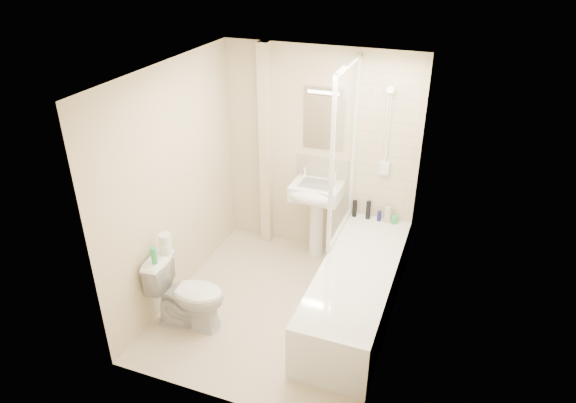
% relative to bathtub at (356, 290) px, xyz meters
% --- Properties ---
extents(floor, '(2.50, 2.50, 0.00)m').
position_rel_bathtub_xyz_m(floor, '(-0.75, -0.19, -0.29)').
color(floor, beige).
rests_on(floor, ground).
extents(wall_back, '(2.20, 0.02, 2.40)m').
position_rel_bathtub_xyz_m(wall_back, '(-0.75, 1.06, 0.91)').
color(wall_back, beige).
rests_on(wall_back, ground).
extents(wall_left, '(0.02, 2.50, 2.40)m').
position_rel_bathtub_xyz_m(wall_left, '(-1.85, -0.19, 0.91)').
color(wall_left, beige).
rests_on(wall_left, ground).
extents(wall_right, '(0.02, 2.50, 2.40)m').
position_rel_bathtub_xyz_m(wall_right, '(0.35, -0.19, 0.91)').
color(wall_right, beige).
rests_on(wall_right, ground).
extents(ceiling, '(2.20, 2.50, 0.02)m').
position_rel_bathtub_xyz_m(ceiling, '(-0.75, -0.19, 2.11)').
color(ceiling, white).
rests_on(ceiling, wall_back).
extents(tile_back, '(0.70, 0.01, 1.75)m').
position_rel_bathtub_xyz_m(tile_back, '(0.00, 1.05, 1.14)').
color(tile_back, beige).
rests_on(tile_back, wall_back).
extents(tile_right, '(0.01, 2.10, 1.75)m').
position_rel_bathtub_xyz_m(tile_right, '(0.34, 0.00, 1.14)').
color(tile_right, beige).
rests_on(tile_right, wall_right).
extents(pipe_boxing, '(0.12, 0.12, 2.40)m').
position_rel_bathtub_xyz_m(pipe_boxing, '(-1.37, 1.00, 0.91)').
color(pipe_boxing, beige).
rests_on(pipe_boxing, ground).
extents(splashback, '(0.60, 0.02, 0.30)m').
position_rel_bathtub_xyz_m(splashback, '(-0.70, 1.05, 0.74)').
color(splashback, beige).
rests_on(splashback, wall_back).
extents(mirror, '(0.46, 0.01, 0.60)m').
position_rel_bathtub_xyz_m(mirror, '(-0.70, 1.05, 1.29)').
color(mirror, white).
rests_on(mirror, wall_back).
extents(strip_light, '(0.42, 0.07, 0.07)m').
position_rel_bathtub_xyz_m(strip_light, '(-0.70, 1.03, 1.66)').
color(strip_light, silver).
rests_on(strip_light, wall_back).
extents(bathtub, '(0.70, 2.10, 0.55)m').
position_rel_bathtub_xyz_m(bathtub, '(0.00, 0.00, 0.00)').
color(bathtub, white).
rests_on(bathtub, ground).
extents(shower_screen, '(0.04, 0.92, 1.80)m').
position_rel_bathtub_xyz_m(shower_screen, '(-0.35, 0.61, 1.16)').
color(shower_screen, white).
rests_on(shower_screen, bathtub).
extents(shower_fixture, '(0.10, 0.16, 0.99)m').
position_rel_bathtub_xyz_m(shower_fixture, '(-0.00, 1.00, 1.26)').
color(shower_fixture, white).
rests_on(shower_fixture, wall_back).
extents(pedestal_sink, '(0.55, 0.50, 1.06)m').
position_rel_bathtub_xyz_m(pedestal_sink, '(-0.70, 0.82, 0.46)').
color(pedestal_sink, white).
rests_on(pedestal_sink, ground).
extents(bottle_black_a, '(0.05, 0.05, 0.20)m').
position_rel_bathtub_xyz_m(bottle_black_a, '(-0.28, 0.97, 0.36)').
color(bottle_black_a, black).
rests_on(bottle_black_a, bathtub).
extents(bottle_black_b, '(0.05, 0.05, 0.22)m').
position_rel_bathtub_xyz_m(bottle_black_b, '(-0.13, 0.97, 0.37)').
color(bottle_black_b, black).
rests_on(bottle_black_b, bathtub).
extents(bottle_blue, '(0.05, 0.05, 0.12)m').
position_rel_bathtub_xyz_m(bottle_blue, '(-0.00, 0.97, 0.32)').
color(bottle_blue, navy).
rests_on(bottle_blue, bathtub).
extents(bottle_cream, '(0.07, 0.07, 0.18)m').
position_rel_bathtub_xyz_m(bottle_cream, '(0.09, 0.97, 0.35)').
color(bottle_cream, beige).
rests_on(bottle_cream, bathtub).
extents(bottle_white_b, '(0.05, 0.05, 0.13)m').
position_rel_bathtub_xyz_m(bottle_white_b, '(0.10, 0.97, 0.33)').
color(bottle_white_b, white).
rests_on(bottle_white_b, bathtub).
extents(bottle_green, '(0.07, 0.07, 0.09)m').
position_rel_bathtub_xyz_m(bottle_green, '(0.17, 0.97, 0.31)').
color(bottle_green, green).
rests_on(bottle_green, bathtub).
extents(toilet, '(0.56, 0.80, 0.72)m').
position_rel_bathtub_xyz_m(toilet, '(-1.47, -0.72, 0.07)').
color(toilet, white).
rests_on(toilet, ground).
extents(toilet_roll_lower, '(0.12, 0.12, 0.10)m').
position_rel_bathtub_xyz_m(toilet_roll_lower, '(-1.71, -0.64, 0.48)').
color(toilet_roll_lower, white).
rests_on(toilet_roll_lower, toilet).
extents(toilet_roll_upper, '(0.12, 0.12, 0.10)m').
position_rel_bathtub_xyz_m(toilet_roll_upper, '(-1.71, -0.63, 0.58)').
color(toilet_roll_upper, white).
rests_on(toilet_roll_upper, toilet_roll_lower).
extents(green_bottle, '(0.05, 0.05, 0.16)m').
position_rel_bathtub_xyz_m(green_bottle, '(-1.71, -0.83, 0.52)').
color(green_bottle, green).
rests_on(green_bottle, toilet).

